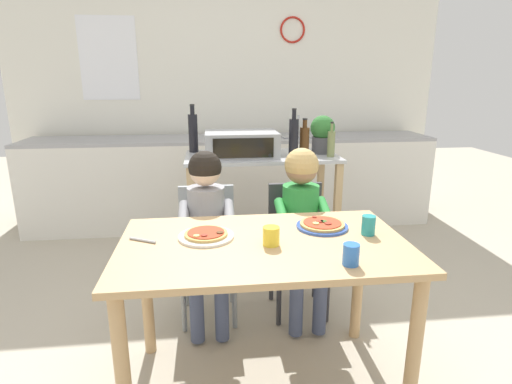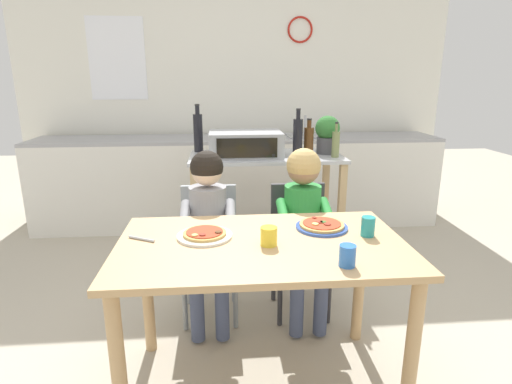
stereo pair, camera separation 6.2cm
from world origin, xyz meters
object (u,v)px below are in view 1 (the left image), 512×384
(bottle_squat_spirits, at_px, (294,137))
(drinking_cup_teal, at_px, (368,225))
(bottle_slim_sauce, at_px, (193,132))
(dining_chair_right, at_px, (297,239))
(dining_table, at_px, (264,265))
(drinking_cup_blue, at_px, (351,255))
(child_in_green_shirt, at_px, (302,213))
(kitchen_island_cart, at_px, (262,193))
(pizza_plate_white, at_px, (206,235))
(potted_herb_plant, at_px, (322,133))
(child_in_grey_shirt, at_px, (207,219))
(bottle_brown_beer, at_px, (331,143))
(dining_chair_left, at_px, (208,242))
(toaster_oven, at_px, (241,144))
(bottle_dark_olive_oil, at_px, (304,141))
(pizza_plate_blue_rimmed, at_px, (322,225))
(serving_spoon, at_px, (143,240))
(drinking_cup_yellow, at_px, (271,236))

(bottle_squat_spirits, height_order, drinking_cup_teal, bottle_squat_spirits)
(bottle_slim_sauce, relative_size, dining_chair_right, 0.45)
(dining_table, height_order, drinking_cup_blue, drinking_cup_blue)
(dining_chair_right, height_order, child_in_green_shirt, child_in_green_shirt)
(kitchen_island_cart, distance_m, drinking_cup_blue, 1.62)
(kitchen_island_cart, height_order, drinking_cup_teal, kitchen_island_cart)
(pizza_plate_white, bearing_deg, dining_table, -17.82)
(potted_herb_plant, height_order, child_in_grey_shirt, potted_herb_plant)
(bottle_squat_spirits, xyz_separation_m, child_in_green_shirt, (-0.07, -0.62, -0.36))
(bottle_brown_beer, height_order, bottle_squat_spirits, bottle_squat_spirits)
(drinking_cup_blue, bearing_deg, dining_chair_left, 120.45)
(toaster_oven, distance_m, bottle_squat_spirits, 0.39)
(bottle_dark_olive_oil, xyz_separation_m, pizza_plate_blue_rimmed, (-0.16, -1.09, -0.25))
(dining_table, xyz_separation_m, dining_chair_right, (0.31, 0.69, -0.16))
(toaster_oven, bearing_deg, drinking_cup_teal, -68.86)
(dining_chair_right, bearing_deg, pizza_plate_blue_rimmed, -90.01)
(child_in_grey_shirt, height_order, child_in_green_shirt, child_in_green_shirt)
(dining_table, bearing_deg, bottle_brown_beer, 61.29)
(toaster_oven, bearing_deg, child_in_grey_shirt, -110.12)
(bottle_dark_olive_oil, relative_size, child_in_grey_shirt, 0.27)
(toaster_oven, relative_size, bottle_dark_olive_oil, 1.89)
(bottle_brown_beer, relative_size, pizza_plate_blue_rimmed, 1.01)
(child_in_green_shirt, bearing_deg, drinking_cup_blue, -90.12)
(dining_chair_left, relative_size, dining_chair_right, 1.00)
(bottle_slim_sauce, bearing_deg, drinking_cup_blue, -69.94)
(toaster_oven, bearing_deg, bottle_squat_spirits, -15.88)
(dining_chair_right, height_order, serving_spoon, dining_chair_right)
(dining_chair_right, relative_size, pizza_plate_white, 3.18)
(dining_chair_left, relative_size, pizza_plate_blue_rimmed, 3.21)
(drinking_cup_yellow, bearing_deg, drinking_cup_teal, 8.47)
(bottle_brown_beer, distance_m, child_in_green_shirt, 0.79)
(dining_chair_left, distance_m, serving_spoon, 0.74)
(potted_herb_plant, relative_size, dining_table, 0.22)
(drinking_cup_blue, height_order, drinking_cup_yellow, drinking_cup_blue)
(bottle_brown_beer, bearing_deg, pizza_plate_white, -129.23)
(bottle_dark_olive_oil, bearing_deg, toaster_oven, 172.47)
(toaster_oven, xyz_separation_m, bottle_dark_olive_oil, (0.46, -0.06, 0.03))
(bottle_slim_sauce, bearing_deg, drinking_cup_yellow, -76.52)
(child_in_green_shirt, bearing_deg, drinking_cup_teal, -70.78)
(toaster_oven, distance_m, bottle_slim_sauce, 0.43)
(dining_chair_right, xyz_separation_m, child_in_green_shirt, (-0.00, -0.12, 0.21))
(dining_chair_right, height_order, child_in_grey_shirt, child_in_grey_shirt)
(child_in_grey_shirt, bearing_deg, drinking_cup_teal, -35.56)
(pizza_plate_white, bearing_deg, pizza_plate_blue_rimmed, 6.72)
(pizza_plate_blue_rimmed, bearing_deg, pizza_plate_white, -173.28)
(pizza_plate_blue_rimmed, bearing_deg, drinking_cup_teal, -31.57)
(bottle_squat_spirits, bearing_deg, bottle_brown_beer, 2.53)
(drinking_cup_yellow, bearing_deg, toaster_oven, 90.79)
(potted_herb_plant, distance_m, dining_table, 1.56)
(bottle_squat_spirits, relative_size, dining_chair_right, 0.44)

